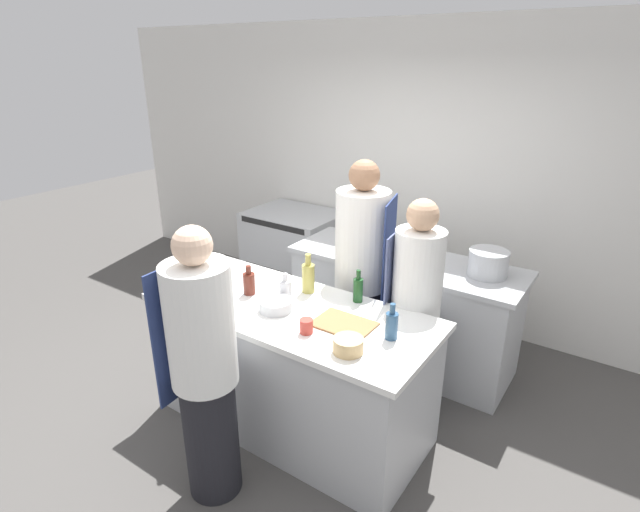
{
  "coord_description": "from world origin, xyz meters",
  "views": [
    {
      "loc": [
        1.81,
        -2.29,
        2.47
      ],
      "look_at": [
        0.0,
        0.35,
        1.18
      ],
      "focal_mm": 28.0,
      "sensor_mm": 36.0,
      "label": 1
    }
  ],
  "objects_px": {
    "oven_range": "(295,254)",
    "bowl_prep_small": "(348,345)",
    "chef_at_prep_near": "(204,370)",
    "bottle_water": "(358,289)",
    "bottle_sauce": "(200,291)",
    "chef_at_pass_far": "(414,314)",
    "bottle_vinegar": "(392,325)",
    "bottle_olive_oil": "(249,283)",
    "bottle_cooking_oil": "(308,277)",
    "bowl_mixing_large": "(276,305)",
    "stockpot": "(488,263)",
    "bottle_wine": "(285,289)",
    "cup": "(306,326)",
    "chef_at_stove": "(361,278)"
  },
  "relations": [
    {
      "from": "oven_range",
      "to": "bowl_prep_small",
      "type": "bearing_deg",
      "value": -46.29
    },
    {
      "from": "chef_at_prep_near",
      "to": "bottle_water",
      "type": "relative_size",
      "value": 7.43
    },
    {
      "from": "chef_at_prep_near",
      "to": "bottle_water",
      "type": "bearing_deg",
      "value": -21.66
    },
    {
      "from": "bottle_sauce",
      "to": "bowl_prep_small",
      "type": "distance_m",
      "value": 1.11
    },
    {
      "from": "chef_at_pass_far",
      "to": "bottle_vinegar",
      "type": "relative_size",
      "value": 7.25
    },
    {
      "from": "bottle_olive_oil",
      "to": "bottle_cooking_oil",
      "type": "distance_m",
      "value": 0.41
    },
    {
      "from": "bottle_sauce",
      "to": "bowl_mixing_large",
      "type": "height_order",
      "value": "bottle_sauce"
    },
    {
      "from": "stockpot",
      "to": "bottle_sauce",
      "type": "bearing_deg",
      "value": -132.38
    },
    {
      "from": "bottle_wine",
      "to": "cup",
      "type": "distance_m",
      "value": 0.47
    },
    {
      "from": "bottle_olive_oil",
      "to": "bottle_vinegar",
      "type": "distance_m",
      "value": 1.08
    },
    {
      "from": "bottle_vinegar",
      "to": "bowl_mixing_large",
      "type": "relative_size",
      "value": 1.05
    },
    {
      "from": "bottle_olive_oil",
      "to": "bottle_sauce",
      "type": "relative_size",
      "value": 0.84
    },
    {
      "from": "chef_at_pass_far",
      "to": "bottle_water",
      "type": "xyz_separation_m",
      "value": [
        -0.32,
        -0.23,
        0.19
      ]
    },
    {
      "from": "chef_at_stove",
      "to": "chef_at_pass_far",
      "type": "height_order",
      "value": "chef_at_stove"
    },
    {
      "from": "chef_at_pass_far",
      "to": "bowl_prep_small",
      "type": "height_order",
      "value": "chef_at_pass_far"
    },
    {
      "from": "bottle_sauce",
      "to": "bottle_vinegar",
      "type": "bearing_deg",
      "value": 14.96
    },
    {
      "from": "bottle_cooking_oil",
      "to": "bottle_water",
      "type": "bearing_deg",
      "value": 10.42
    },
    {
      "from": "bowl_prep_small",
      "to": "cup",
      "type": "bearing_deg",
      "value": 173.44
    },
    {
      "from": "chef_at_stove",
      "to": "bowl_prep_small",
      "type": "bearing_deg",
      "value": 11.35
    },
    {
      "from": "cup",
      "to": "bottle_olive_oil",
      "type": "bearing_deg",
      "value": 162.16
    },
    {
      "from": "bottle_wine",
      "to": "bowl_prep_small",
      "type": "bearing_deg",
      "value": -24.6
    },
    {
      "from": "oven_range",
      "to": "bottle_vinegar",
      "type": "bearing_deg",
      "value": -40.16
    },
    {
      "from": "bottle_cooking_oil",
      "to": "bottle_water",
      "type": "height_order",
      "value": "bottle_cooking_oil"
    },
    {
      "from": "chef_at_pass_far",
      "to": "bottle_cooking_oil",
      "type": "xyz_separation_m",
      "value": [
        -0.68,
        -0.3,
        0.22
      ]
    },
    {
      "from": "bottle_sauce",
      "to": "cup",
      "type": "distance_m",
      "value": 0.8
    },
    {
      "from": "chef_at_prep_near",
      "to": "chef_at_stove",
      "type": "height_order",
      "value": "chef_at_stove"
    },
    {
      "from": "chef_at_pass_far",
      "to": "cup",
      "type": "distance_m",
      "value": 0.86
    },
    {
      "from": "chef_at_pass_far",
      "to": "bottle_wine",
      "type": "height_order",
      "value": "chef_at_pass_far"
    },
    {
      "from": "oven_range",
      "to": "bowl_prep_small",
      "type": "relative_size",
      "value": 5.52
    },
    {
      "from": "chef_at_prep_near",
      "to": "bottle_sauce",
      "type": "height_order",
      "value": "chef_at_prep_near"
    },
    {
      "from": "oven_range",
      "to": "chef_at_stove",
      "type": "bearing_deg",
      "value": -35.03
    },
    {
      "from": "bottle_vinegar",
      "to": "bowl_prep_small",
      "type": "xyz_separation_m",
      "value": [
        -0.13,
        -0.26,
        -0.05
      ]
    },
    {
      "from": "bottle_cooking_oil",
      "to": "stockpot",
      "type": "xyz_separation_m",
      "value": [
        0.95,
        0.99,
        -0.01
      ]
    },
    {
      "from": "chef_at_stove",
      "to": "bowl_prep_small",
      "type": "relative_size",
      "value": 10.43
    },
    {
      "from": "cup",
      "to": "bottle_sauce",
      "type": "bearing_deg",
      "value": -172.65
    },
    {
      "from": "chef_at_prep_near",
      "to": "bowl_mixing_large",
      "type": "bearing_deg",
      "value": -1.63
    },
    {
      "from": "chef_at_stove",
      "to": "stockpot",
      "type": "distance_m",
      "value": 0.95
    },
    {
      "from": "bottle_olive_oil",
      "to": "cup",
      "type": "xyz_separation_m",
      "value": [
        0.64,
        -0.2,
        -0.04
      ]
    },
    {
      "from": "chef_at_prep_near",
      "to": "stockpot",
      "type": "relative_size",
      "value": 5.76
    },
    {
      "from": "chef_at_pass_far",
      "to": "oven_range",
      "type": "bearing_deg",
      "value": 51.55
    },
    {
      "from": "bottle_water",
      "to": "bottle_cooking_oil",
      "type": "bearing_deg",
      "value": -169.58
    },
    {
      "from": "cup",
      "to": "bowl_mixing_large",
      "type": "bearing_deg",
      "value": 160.38
    },
    {
      "from": "bowl_prep_small",
      "to": "stockpot",
      "type": "relative_size",
      "value": 0.59
    },
    {
      "from": "chef_at_stove",
      "to": "bottle_olive_oil",
      "type": "distance_m",
      "value": 0.88
    },
    {
      "from": "chef_at_stove",
      "to": "bottle_sauce",
      "type": "relative_size",
      "value": 7.23
    },
    {
      "from": "bottle_wine",
      "to": "bottle_sauce",
      "type": "xyz_separation_m",
      "value": [
        -0.41,
        -0.38,
        0.02
      ]
    },
    {
      "from": "bottle_olive_oil",
      "to": "bowl_prep_small",
      "type": "distance_m",
      "value": 0.98
    },
    {
      "from": "bottle_wine",
      "to": "bottle_water",
      "type": "bearing_deg",
      "value": 30.33
    },
    {
      "from": "oven_range",
      "to": "bowl_mixing_large",
      "type": "distance_m",
      "value": 2.22
    },
    {
      "from": "chef_at_stove",
      "to": "stockpot",
      "type": "relative_size",
      "value": 6.13
    }
  ]
}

